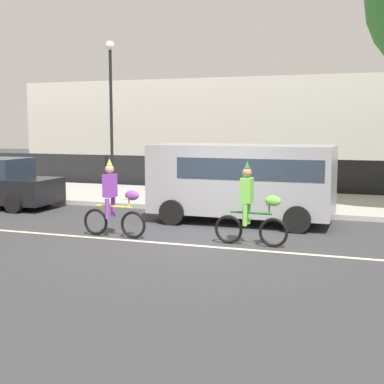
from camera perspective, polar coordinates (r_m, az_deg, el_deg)
The scene contains 10 objects.
ground_plane at distance 12.61m, azimuth 1.70°, elevation -5.31°, with size 80.00×80.00×0.00m, color #38383A.
road_centre_line at distance 12.14m, azimuth 0.98°, elevation -5.78°, with size 36.00×0.14×0.01m, color beige.
sidewalk_curb at distance 18.79m, azimuth 7.75°, elevation -1.00°, with size 60.00×5.00×0.15m, color #ADAAA3.
fence_line at distance 21.55m, azimuth 9.34°, elevation 1.68°, with size 40.00×0.08×1.40m, color black.
building_backdrop at distance 30.14m, azimuth 10.03°, elevation 6.69°, with size 28.00×8.00×5.06m, color beige.
parade_cyclist_purple at distance 13.12m, azimuth -8.29°, elevation -1.16°, with size 1.72×0.50×1.92m.
parade_cyclist_lime at distance 12.13m, azimuth 6.37°, elevation -1.80°, with size 1.72×0.50×1.92m.
parked_van_grey at distance 14.92m, azimuth 5.62°, elevation 1.58°, with size 5.00×2.22×2.18m.
street_lamp_post at distance 21.83m, azimuth -8.65°, elevation 10.40°, with size 0.36×0.36×5.86m.
pedestrian_onlooker at distance 20.00m, azimuth 4.42°, elevation 2.23°, with size 0.32×0.20×1.62m.
Camera 1 is at (3.74, -11.73, 2.72)m, focal length 50.00 mm.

